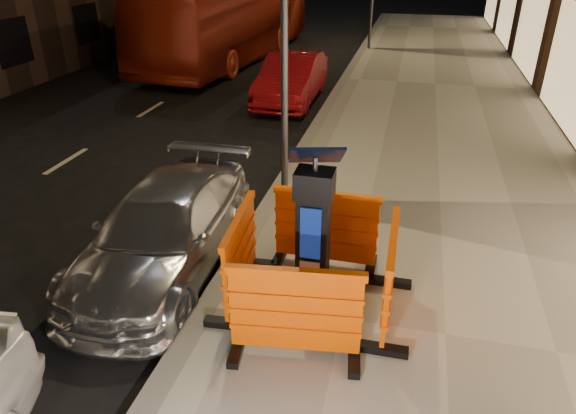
% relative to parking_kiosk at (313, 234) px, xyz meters
% --- Properties ---
extents(ground_plane, '(120.00, 120.00, 0.00)m').
position_rel_parking_kiosk_xyz_m(ground_plane, '(-1.31, -0.19, -1.21)').
color(ground_plane, black).
rests_on(ground_plane, ground).
extents(sidewalk, '(6.00, 60.00, 0.15)m').
position_rel_parking_kiosk_xyz_m(sidewalk, '(1.69, -0.19, -1.13)').
color(sidewalk, '#99978B').
rests_on(sidewalk, ground).
extents(kerb, '(0.30, 60.00, 0.15)m').
position_rel_parking_kiosk_xyz_m(kerb, '(-1.31, -0.19, -1.13)').
color(kerb, slate).
rests_on(kerb, ground).
extents(parking_kiosk, '(0.70, 0.70, 2.12)m').
position_rel_parking_kiosk_xyz_m(parking_kiosk, '(0.00, 0.00, 0.00)').
color(parking_kiosk, black).
rests_on(parking_kiosk, sidewalk).
extents(barrier_front, '(1.58, 0.81, 1.18)m').
position_rel_parking_kiosk_xyz_m(barrier_front, '(0.00, -0.95, -0.47)').
color(barrier_front, '#FF5500').
rests_on(barrier_front, sidewalk).
extents(barrier_back, '(1.52, 0.64, 1.18)m').
position_rel_parking_kiosk_xyz_m(barrier_back, '(0.00, 0.95, -0.47)').
color(barrier_back, '#FF5500').
rests_on(barrier_back, sidewalk).
extents(barrier_kerbside, '(0.74, 1.56, 1.18)m').
position_rel_parking_kiosk_xyz_m(barrier_kerbside, '(-0.95, 0.00, -0.47)').
color(barrier_kerbside, '#FF5500').
rests_on(barrier_kerbside, sidewalk).
extents(barrier_bldgside, '(0.63, 1.52, 1.18)m').
position_rel_parking_kiosk_xyz_m(barrier_bldgside, '(0.95, 0.00, -0.47)').
color(barrier_bldgside, '#FF5500').
rests_on(barrier_bldgside, sidewalk).
extents(car_silver, '(1.82, 4.27, 1.23)m').
position_rel_parking_kiosk_xyz_m(car_silver, '(-2.31, 0.59, -1.21)').
color(car_silver, silver).
rests_on(car_silver, ground).
extents(car_red, '(1.51, 4.23, 1.39)m').
position_rel_parking_kiosk_xyz_m(car_red, '(-2.54, 9.56, -1.21)').
color(car_red, maroon).
rests_on(car_red, ground).
extents(bus_doubledecker, '(3.54, 11.89, 3.27)m').
position_rel_parking_kiosk_xyz_m(bus_doubledecker, '(-6.29, 14.99, -1.21)').
color(bus_doubledecker, maroon).
rests_on(bus_doubledecker, ground).
extents(street_lamp_mid, '(0.12, 0.12, 6.00)m').
position_rel_parking_kiosk_xyz_m(street_lamp_mid, '(-1.06, 2.81, 1.94)').
color(street_lamp_mid, '#3F3F44').
rests_on(street_lamp_mid, sidewalk).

